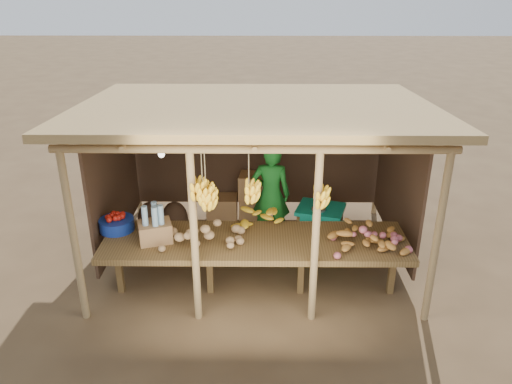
{
  "coord_description": "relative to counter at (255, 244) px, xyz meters",
  "views": [
    {
      "loc": [
        0.06,
        -6.56,
        3.91
      ],
      "look_at": [
        0.0,
        0.0,
        1.05
      ],
      "focal_mm": 35.0,
      "sensor_mm": 36.0,
      "label": 1
    }
  ],
  "objects": [
    {
      "name": "onion_heap",
      "position": [
        1.43,
        -0.25,
        0.24
      ],
      "size": [
        1.03,
        0.78,
        0.36
      ],
      "primitive_type": null,
      "rotation": [
        0.0,
        0.0,
        -0.28
      ],
      "color": "#A44F5A",
      "rests_on": "counter"
    },
    {
      "name": "bottle_box",
      "position": [
        -1.27,
        -0.04,
        0.26
      ],
      "size": [
        0.48,
        0.43,
        0.51
      ],
      "color": "#A17348",
      "rests_on": "counter"
    },
    {
      "name": "tarp_crate",
      "position": [
        0.99,
        1.3,
        -0.4
      ],
      "size": [
        0.85,
        0.78,
        0.83
      ],
      "color": "brown",
      "rests_on": "ground"
    },
    {
      "name": "banana_pile",
      "position": [
        0.06,
        0.44,
        0.24
      ],
      "size": [
        0.71,
        0.57,
        0.35
      ],
      "primitive_type": null,
      "rotation": [
        0.0,
        0.0,
        -0.37
      ],
      "color": "yellow",
      "rests_on": "counter"
    },
    {
      "name": "tomato_basin",
      "position": [
        -1.84,
        0.25,
        0.16
      ],
      "size": [
        0.45,
        0.45,
        0.24
      ],
      "rotation": [
        0.0,
        0.0,
        -0.16
      ],
      "color": "navy",
      "rests_on": "counter"
    },
    {
      "name": "stall_structure",
      "position": [
        0.0,
        0.98,
        1.18
      ],
      "size": [
        4.7,
        3.5,
        2.43
      ],
      "color": "#997A4F",
      "rests_on": "ground"
    },
    {
      "name": "ground",
      "position": [
        -0.0,
        0.95,
        -0.74
      ],
      "size": [
        60.0,
        60.0,
        0.0
      ],
      "primitive_type": "plane",
      "color": "brown",
      "rests_on": "ground"
    },
    {
      "name": "vendor",
      "position": [
        0.22,
        1.37,
        0.08
      ],
      "size": [
        0.62,
        0.42,
        1.64
      ],
      "primitive_type": "imported",
      "rotation": [
        0.0,
        0.0,
        3.09
      ],
      "color": "#197023",
      "rests_on": "ground"
    },
    {
      "name": "potato_heap",
      "position": [
        -0.73,
        -0.14,
        0.25
      ],
      "size": [
        1.25,
        1.03,
        0.37
      ],
      "primitive_type": null,
      "rotation": [
        0.0,
        0.0,
        0.42
      ],
      "color": "#9E7A51",
      "rests_on": "counter"
    },
    {
      "name": "carton_stack",
      "position": [
        -0.22,
        2.15,
        -0.37
      ],
      "size": [
        1.11,
        0.44,
        0.82
      ],
      "color": "#A17348",
      "rests_on": "ground"
    },
    {
      "name": "counter",
      "position": [
        0.0,
        0.0,
        0.0
      ],
      "size": [
        3.9,
        1.05,
        0.8
      ],
      "color": "brown",
      "rests_on": "ground"
    },
    {
      "name": "sweet_potato_heap",
      "position": [
        1.39,
        -0.1,
        0.24
      ],
      "size": [
        0.93,
        0.59,
        0.35
      ],
      "primitive_type": null,
      "rotation": [
        0.0,
        0.0,
        -0.05
      ],
      "color": "#A96E2B",
      "rests_on": "counter"
    },
    {
      "name": "burlap_sacks",
      "position": [
        -1.55,
        1.78,
        -0.48
      ],
      "size": [
        0.83,
        0.43,
        0.59
      ],
      "color": "#442E1F",
      "rests_on": "ground"
    }
  ]
}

